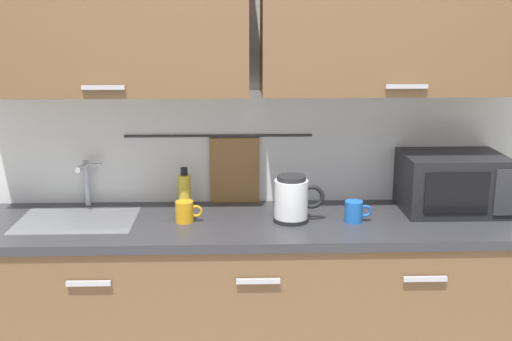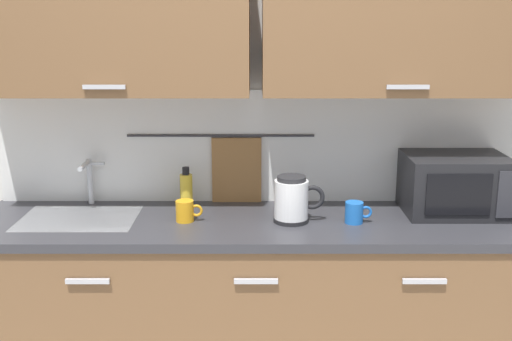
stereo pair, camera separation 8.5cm
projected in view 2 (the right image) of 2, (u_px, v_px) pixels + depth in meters
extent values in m
cube|color=brown|center=(256.00, 315.00, 2.94)|extent=(2.50, 0.60, 0.86)
cube|color=#B7B7BC|center=(87.00, 281.00, 2.56)|extent=(0.18, 0.02, 0.02)
cube|color=#B7B7BC|center=(256.00, 281.00, 2.56)|extent=(0.18, 0.02, 0.02)
cube|color=#B7B7BC|center=(424.00, 281.00, 2.56)|extent=(0.18, 0.02, 0.02)
cube|color=#333338|center=(256.00, 224.00, 2.83)|extent=(2.53, 0.63, 0.04)
cube|color=#9EA0A5|center=(79.00, 228.00, 2.86)|extent=(0.52, 0.38, 0.09)
cube|color=silver|center=(256.00, 130.00, 3.06)|extent=(3.70, 0.06, 2.50)
cube|color=silver|center=(256.00, 146.00, 3.05)|extent=(2.50, 0.01, 0.55)
cube|color=brown|center=(109.00, 13.00, 2.74)|extent=(1.22, 0.33, 0.70)
cube|color=#B7B7BC|center=(104.00, 87.00, 2.64)|extent=(0.18, 0.01, 0.02)
cube|color=brown|center=(402.00, 13.00, 2.74)|extent=(1.22, 0.33, 0.70)
cube|color=#B7B7BC|center=(407.00, 87.00, 2.64)|extent=(0.18, 0.01, 0.02)
cylinder|color=#333338|center=(220.00, 136.00, 3.02)|extent=(0.90, 0.01, 0.01)
cube|color=olive|center=(236.00, 172.00, 3.06)|extent=(0.24, 0.02, 0.34)
cylinder|color=#B2B5BA|center=(90.00, 182.00, 3.04)|extent=(0.03, 0.03, 0.22)
cylinder|color=#B2B5BA|center=(84.00, 165.00, 2.94)|extent=(0.02, 0.16, 0.02)
cube|color=#B2B5BA|center=(97.00, 163.00, 3.02)|extent=(0.07, 0.02, 0.01)
cube|color=black|center=(454.00, 184.00, 2.90)|extent=(0.46, 0.34, 0.27)
cube|color=black|center=(458.00, 195.00, 2.73)|extent=(0.29, 0.01, 0.18)
cube|color=#2D2D33|center=(508.00, 195.00, 2.73)|extent=(0.09, 0.01, 0.21)
cylinder|color=black|center=(291.00, 219.00, 2.80)|extent=(0.16, 0.16, 0.02)
cylinder|color=white|center=(291.00, 199.00, 2.78)|extent=(0.15, 0.15, 0.17)
cylinder|color=#262628|center=(291.00, 178.00, 2.75)|extent=(0.13, 0.13, 0.02)
torus|color=black|center=(312.00, 197.00, 2.77)|extent=(0.11, 0.02, 0.11)
cylinder|color=yellow|center=(186.00, 191.00, 2.99)|extent=(0.06, 0.06, 0.16)
cylinder|color=black|center=(185.00, 171.00, 2.97)|extent=(0.03, 0.03, 0.04)
cylinder|color=orange|center=(184.00, 211.00, 2.79)|extent=(0.08, 0.08, 0.09)
torus|color=orange|center=(196.00, 211.00, 2.79)|extent=(0.06, 0.01, 0.06)
cylinder|color=blue|center=(354.00, 212.00, 2.77)|extent=(0.08, 0.08, 0.09)
torus|color=blue|center=(365.00, 212.00, 2.77)|extent=(0.06, 0.01, 0.06)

